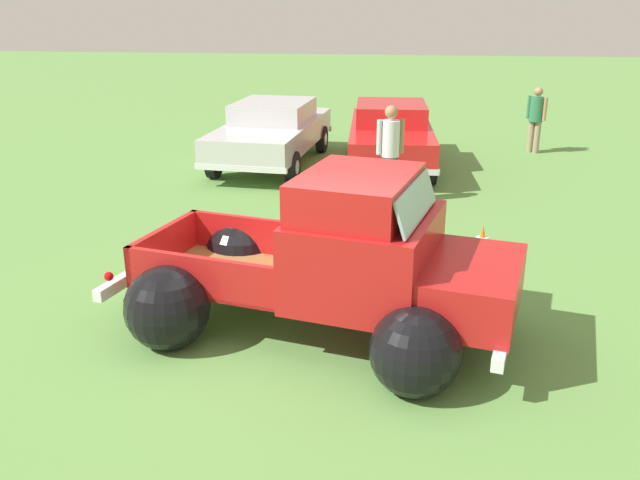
% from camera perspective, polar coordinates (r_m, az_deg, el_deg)
% --- Properties ---
extents(ground_plane, '(80.00, 80.00, 0.00)m').
position_cam_1_polar(ground_plane, '(8.09, -0.81, -7.33)').
color(ground_plane, '#609347').
extents(vintage_pickup_truck, '(4.93, 3.55, 1.96)m').
position_cam_1_polar(vintage_pickup_truck, '(7.65, 1.88, -2.74)').
color(vintage_pickup_truck, black).
rests_on(vintage_pickup_truck, ground).
extents(show_car_0, '(2.33, 4.85, 1.43)m').
position_cam_1_polar(show_car_0, '(15.83, -4.08, 9.22)').
color(show_car_0, black).
rests_on(show_car_0, ground).
extents(show_car_1, '(2.05, 4.64, 1.43)m').
position_cam_1_polar(show_car_1, '(15.60, 5.97, 9.00)').
color(show_car_1, black).
rests_on(show_car_1, ground).
extents(spectator_0, '(0.48, 0.48, 1.61)m').
position_cam_1_polar(spectator_0, '(17.78, 17.76, 9.94)').
color(spectator_0, gray).
rests_on(spectator_0, ground).
extents(spectator_1, '(0.53, 0.43, 1.84)m').
position_cam_1_polar(spectator_1, '(12.69, 5.94, 7.76)').
color(spectator_1, navy).
rests_on(spectator_1, ground).
extents(lane_cone_0, '(0.36, 0.36, 0.63)m').
position_cam_1_polar(lane_cone_0, '(9.97, 13.47, -0.56)').
color(lane_cone_0, black).
rests_on(lane_cone_0, ground).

